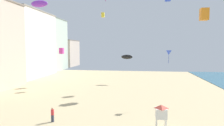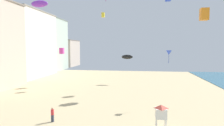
{
  "view_description": "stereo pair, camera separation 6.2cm",
  "coord_description": "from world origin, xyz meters",
  "px_view_note": "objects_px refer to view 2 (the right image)",
  "views": [
    {
      "loc": [
        6.68,
        -10.41,
        8.2
      ],
      "look_at": [
        3.01,
        15.48,
        6.22
      ],
      "focal_mm": 31.37,
      "sensor_mm": 36.0,
      "label": 1
    },
    {
      "loc": [
        6.74,
        -10.4,
        8.2
      ],
      "look_at": [
        3.01,
        15.48,
        6.22
      ],
      "focal_mm": 31.37,
      "sensor_mm": 36.0,
      "label": 2
    }
  ],
  "objects_px": {
    "kite_flyer": "(52,114)",
    "kite_magenta_box": "(62,51)",
    "kite_blue_delta_2": "(169,53)",
    "kite_orange_box_2": "(204,14)",
    "kite_purple_parafoil": "(40,4)",
    "kite_black_parafoil": "(127,57)",
    "kite_yellow_box": "(103,15)",
    "lifeguard_stand": "(161,112)"
  },
  "relations": [
    {
      "from": "kite_flyer",
      "to": "kite_magenta_box",
      "type": "distance_m",
      "value": 23.94
    },
    {
      "from": "kite_flyer",
      "to": "kite_blue_delta_2",
      "type": "xyz_separation_m",
      "value": [
        13.71,
        9.07,
        6.63
      ]
    },
    {
      "from": "kite_orange_box_2",
      "to": "kite_blue_delta_2",
      "type": "xyz_separation_m",
      "value": [
        -3.06,
        5.35,
        -4.5
      ]
    },
    {
      "from": "kite_flyer",
      "to": "kite_magenta_box",
      "type": "bearing_deg",
      "value": 126.81
    },
    {
      "from": "kite_purple_parafoil",
      "to": "kite_blue_delta_2",
      "type": "height_order",
      "value": "kite_purple_parafoil"
    },
    {
      "from": "kite_black_parafoil",
      "to": "kite_blue_delta_2",
      "type": "relative_size",
      "value": 1.44
    },
    {
      "from": "kite_flyer",
      "to": "kite_orange_box_2",
      "type": "height_order",
      "value": "kite_orange_box_2"
    },
    {
      "from": "kite_yellow_box",
      "to": "kite_magenta_box",
      "type": "relative_size",
      "value": 0.79
    },
    {
      "from": "kite_purple_parafoil",
      "to": "kite_magenta_box",
      "type": "height_order",
      "value": "kite_purple_parafoil"
    },
    {
      "from": "kite_magenta_box",
      "to": "kite_blue_delta_2",
      "type": "bearing_deg",
      "value": -30.28
    },
    {
      "from": "kite_purple_parafoil",
      "to": "kite_magenta_box",
      "type": "bearing_deg",
      "value": 97.62
    },
    {
      "from": "kite_yellow_box",
      "to": "kite_blue_delta_2",
      "type": "height_order",
      "value": "kite_yellow_box"
    },
    {
      "from": "lifeguard_stand",
      "to": "kite_yellow_box",
      "type": "bearing_deg",
      "value": 111.96
    },
    {
      "from": "lifeguard_stand",
      "to": "kite_purple_parafoil",
      "type": "xyz_separation_m",
      "value": [
        -17.88,
        9.68,
        13.33
      ]
    },
    {
      "from": "lifeguard_stand",
      "to": "kite_blue_delta_2",
      "type": "relative_size",
      "value": 1.38
    },
    {
      "from": "kite_flyer",
      "to": "kite_blue_delta_2",
      "type": "bearing_deg",
      "value": 50.5
    },
    {
      "from": "kite_flyer",
      "to": "kite_yellow_box",
      "type": "bearing_deg",
      "value": 104.17
    },
    {
      "from": "lifeguard_stand",
      "to": "kite_blue_delta_2",
      "type": "xyz_separation_m",
      "value": [
        1.97,
        9.51,
        5.71
      ]
    },
    {
      "from": "kite_yellow_box",
      "to": "kite_purple_parafoil",
      "type": "bearing_deg",
      "value": -116.22
    },
    {
      "from": "kite_black_parafoil",
      "to": "kite_blue_delta_2",
      "type": "bearing_deg",
      "value": -67.52
    },
    {
      "from": "kite_flyer",
      "to": "kite_black_parafoil",
      "type": "xyz_separation_m",
      "value": [
        6.56,
        26.36,
        5.22
      ]
    },
    {
      "from": "kite_purple_parafoil",
      "to": "kite_flyer",
      "type": "bearing_deg",
      "value": -56.44
    },
    {
      "from": "kite_black_parafoil",
      "to": "kite_purple_parafoil",
      "type": "height_order",
      "value": "kite_purple_parafoil"
    },
    {
      "from": "kite_yellow_box",
      "to": "kite_purple_parafoil",
      "type": "height_order",
      "value": "kite_yellow_box"
    },
    {
      "from": "kite_black_parafoil",
      "to": "kite_yellow_box",
      "type": "bearing_deg",
      "value": -157.44
    },
    {
      "from": "kite_purple_parafoil",
      "to": "kite_blue_delta_2",
      "type": "bearing_deg",
      "value": -0.51
    },
    {
      "from": "kite_orange_box_2",
      "to": "kite_black_parafoil",
      "type": "bearing_deg",
      "value": 114.27
    },
    {
      "from": "kite_black_parafoil",
      "to": "kite_magenta_box",
      "type": "distance_m",
      "value": 15.18
    },
    {
      "from": "kite_flyer",
      "to": "kite_purple_parafoil",
      "type": "distance_m",
      "value": 18.06
    },
    {
      "from": "kite_purple_parafoil",
      "to": "kite_blue_delta_2",
      "type": "xyz_separation_m",
      "value": [
        19.85,
        -0.18,
        -7.61
      ]
    },
    {
      "from": "kite_orange_box_2",
      "to": "kite_magenta_box",
      "type": "xyz_separation_m",
      "value": [
        -24.56,
        17.91,
        -4.44
      ]
    },
    {
      "from": "kite_flyer",
      "to": "kite_purple_parafoil",
      "type": "bearing_deg",
      "value": 140.56
    },
    {
      "from": "kite_yellow_box",
      "to": "kite_orange_box_2",
      "type": "bearing_deg",
      "value": -52.67
    },
    {
      "from": "kite_flyer",
      "to": "kite_yellow_box",
      "type": "relative_size",
      "value": 1.56
    },
    {
      "from": "kite_black_parafoil",
      "to": "kite_blue_delta_2",
      "type": "xyz_separation_m",
      "value": [
        7.15,
        -17.29,
        1.41
      ]
    },
    {
      "from": "kite_purple_parafoil",
      "to": "kite_orange_box_2",
      "type": "bearing_deg",
      "value": -13.58
    },
    {
      "from": "kite_black_parafoil",
      "to": "kite_orange_box_2",
      "type": "bearing_deg",
      "value": -65.73
    },
    {
      "from": "kite_yellow_box",
      "to": "kite_magenta_box",
      "type": "xyz_separation_m",
      "value": [
        -8.99,
        -2.51,
        -8.12
      ]
    },
    {
      "from": "kite_black_parafoil",
      "to": "kite_purple_parafoil",
      "type": "xyz_separation_m",
      "value": [
        -12.69,
        -17.11,
        9.02
      ]
    },
    {
      "from": "kite_flyer",
      "to": "lifeguard_stand",
      "type": "relative_size",
      "value": 0.64
    },
    {
      "from": "kite_yellow_box",
      "to": "kite_purple_parafoil",
      "type": "distance_m",
      "value": 16.6
    },
    {
      "from": "kite_yellow_box",
      "to": "kite_orange_box_2",
      "type": "relative_size",
      "value": 0.78
    }
  ]
}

